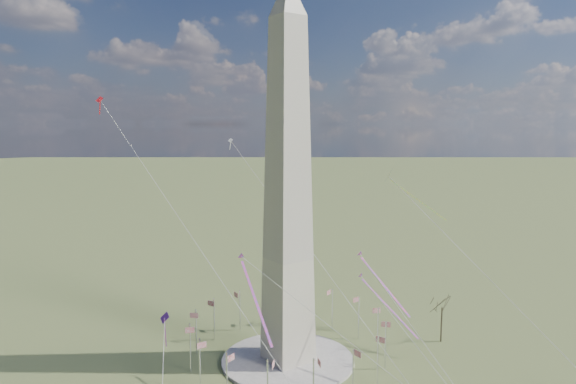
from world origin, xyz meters
TOP-DOWN VIEW (x-y plane):
  - ground at (0.00, 0.00)m, footprint 2000.00×2000.00m
  - plaza at (0.00, 0.00)m, footprint 36.00×36.00m
  - washington_monument at (0.00, 0.00)m, footprint 15.56×15.56m
  - flagpole_ring at (-0.00, -0.00)m, footprint 54.40×54.40m
  - tree_near at (44.63, -15.60)m, footprint 9.02×9.02m
  - kite_delta_black at (41.60, 2.86)m, footprint 16.43×18.22m
  - kite_diamond_purple at (-33.44, 2.62)m, footprint 1.77×2.84m
  - kite_streamer_left at (16.43, -16.66)m, footprint 1.74×18.57m
  - kite_streamer_mid at (-15.72, -7.05)m, footprint 6.51×22.43m
  - kite_streamer_right at (28.52, -6.04)m, footprint 4.12×21.01m
  - kite_small_red at (-37.42, 34.14)m, footprint 1.72×1.64m
  - kite_small_white at (10.82, 50.33)m, footprint 1.37×1.40m

SIDE VIEW (x-z plane):
  - ground at x=0.00m, z-range 0.00..0.00m
  - plaza at x=0.00m, z-range 0.00..0.80m
  - flagpole_ring at x=0.00m, z-range 0.77..13.77m
  - tree_near at x=44.63m, z-range 3.37..19.15m
  - kite_streamer_right at x=28.52m, z-range 6.89..21.35m
  - kite_diamond_purple at x=-33.44m, z-range 13.65..22.61m
  - kite_streamer_left at x=16.43m, z-range 18.81..31.57m
  - kite_streamer_mid at x=-15.72m, z-range 18.37..33.98m
  - kite_delta_black at x=41.60m, z-range 38.95..55.45m
  - washington_monument at x=0.00m, z-range -2.05..97.95m
  - kite_small_white at x=10.82m, z-range 56.08..60.07m
  - kite_small_red at x=-37.42m, z-range 67.77..72.62m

